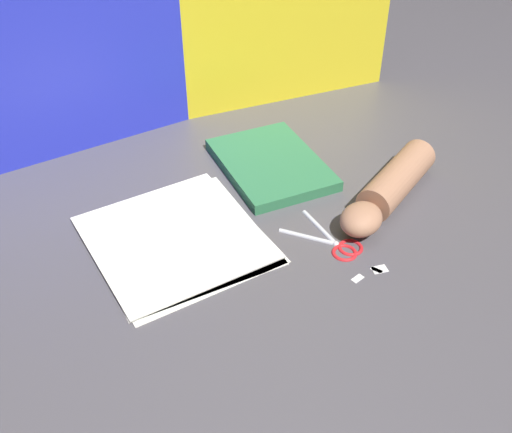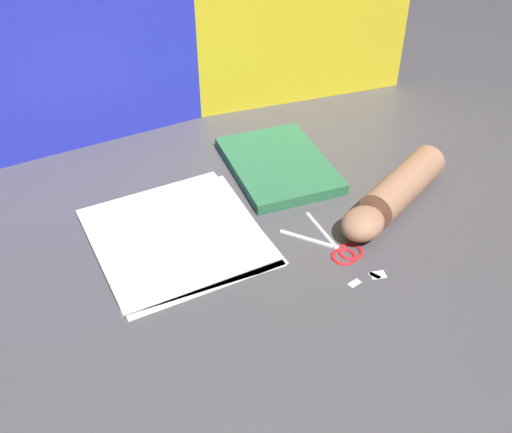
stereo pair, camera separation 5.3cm
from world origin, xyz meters
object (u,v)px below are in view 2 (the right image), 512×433
Objects in this scene: paper_stack at (178,236)px; book_closed at (278,165)px; scissors at (335,245)px; hand_forearm at (395,193)px.

paper_stack is 0.29m from book_closed.
scissors is at bearing -94.91° from book_closed.
book_closed is at bearing 23.95° from paper_stack.
hand_forearm is (0.40, -0.09, 0.03)m from paper_stack.
hand_forearm reaches higher than book_closed.
hand_forearm is at bearing 17.50° from scissors.
book_closed is at bearing 122.85° from hand_forearm.
hand_forearm reaches higher than scissors.
book_closed reaches higher than scissors.
scissors is (-0.02, -0.26, -0.01)m from book_closed.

